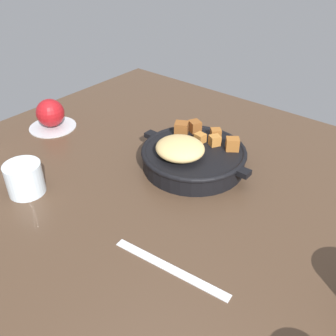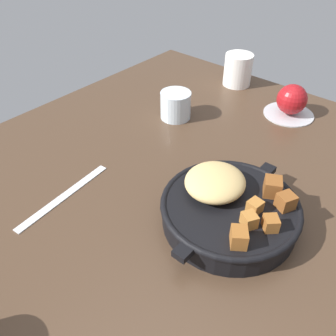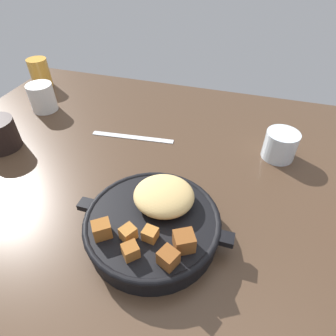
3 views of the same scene
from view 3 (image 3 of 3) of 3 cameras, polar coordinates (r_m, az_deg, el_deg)
The scene contains 6 objects.
ground_plane at distance 61.09cm, azimuth -3.61°, elevation -5.55°, with size 119.33×101.54×2.40cm, color #473323.
cast_iron_skillet at distance 51.00cm, azimuth -2.85°, elevation -10.67°, with size 28.22×23.90×8.29cm.
butter_knife at distance 75.53cm, azimuth -7.10°, elevation 6.18°, with size 21.72×1.60×0.36cm, color silver.
white_creamer_pitcher at distance 92.93cm, azimuth -23.84°, elevation 12.78°, with size 7.22×7.22×7.92cm, color white.
juice_glass_amber at distance 108.38cm, azimuth -24.22°, elevation 16.96°, with size 6.34×6.34×9.13cm, color gold.
water_glass_short at distance 71.70cm, azimuth 21.52°, elevation 4.28°, with size 7.57×7.57×6.76cm, color silver.
Camera 3 is at (15.69, -38.74, 43.35)cm, focal length 30.49 mm.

